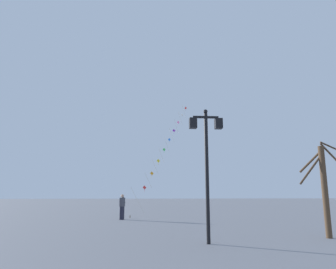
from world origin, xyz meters
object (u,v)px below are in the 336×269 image
Objects in this scene: twin_lantern_lamp_post at (206,149)px; kite_flyer at (122,206)px; kite_train at (166,146)px; bare_tree at (324,187)px.

twin_lantern_lamp_post is 11.45m from kite_flyer.
kite_train reaches higher than bare_tree.
bare_tree is (8.94, -9.49, 1.16)m from kite_flyer.
kite_flyer is (-3.78, 10.51, -2.54)m from twin_lantern_lamp_post.
twin_lantern_lamp_post is 5.44m from bare_tree.
twin_lantern_lamp_post reaches higher than kite_flyer.
kite_train is (-0.14, 18.67, 2.93)m from twin_lantern_lamp_post.
bare_tree is at bearing 11.17° from twin_lantern_lamp_post.
kite_train is 10.49m from kite_flyer.
bare_tree is (5.16, 1.02, -1.38)m from twin_lantern_lamp_post.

